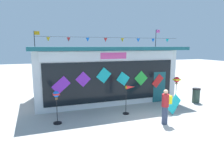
# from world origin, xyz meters

# --- Properties ---
(ground_plane) EXTENTS (80.00, 80.00, 0.00)m
(ground_plane) POSITION_xyz_m (0.00, 0.00, 0.00)
(ground_plane) COLOR #ADAAA5
(kite_shop_building) EXTENTS (9.51, 5.38, 4.90)m
(kite_shop_building) POSITION_xyz_m (-0.98, 5.83, 1.84)
(kite_shop_building) COLOR silver
(kite_shop_building) RESTS_ON ground_plane
(wind_spinner_far_left) EXTENTS (0.40, 0.40, 1.60)m
(wind_spinner_far_left) POSITION_xyz_m (-4.55, 1.91, 1.12)
(wind_spinner_far_left) COLOR black
(wind_spinner_far_left) RESTS_ON ground_plane
(wind_spinner_left) EXTENTS (0.69, 0.35, 1.59)m
(wind_spinner_left) POSITION_xyz_m (-0.69, 2.05, 1.13)
(wind_spinner_left) COLOR black
(wind_spinner_left) RESTS_ON ground_plane
(wind_spinner_center_left) EXTENTS (0.35, 0.35, 1.87)m
(wind_spinner_center_left) POSITION_xyz_m (2.52, 2.20, 1.51)
(wind_spinner_center_left) COLOR black
(wind_spinner_center_left) RESTS_ON ground_plane
(person_near_camera) EXTENTS (0.47, 0.34, 1.68)m
(person_near_camera) POSITION_xyz_m (0.25, 0.04, 0.89)
(person_near_camera) COLOR #333D56
(person_near_camera) RESTS_ON ground_plane
(trash_bin) EXTENTS (0.52, 0.52, 0.96)m
(trash_bin) POSITION_xyz_m (4.43, 2.56, 0.49)
(trash_bin) COLOR #2D4238
(trash_bin) RESTS_ON ground_plane
(display_kite_on_ground) EXTENTS (1.08, 0.27, 1.08)m
(display_kite_on_ground) POSITION_xyz_m (1.60, 1.15, 0.54)
(display_kite_on_ground) COLOR #19B7BC
(display_kite_on_ground) RESTS_ON ground_plane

